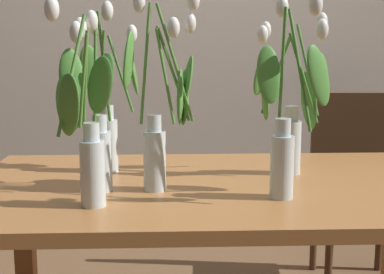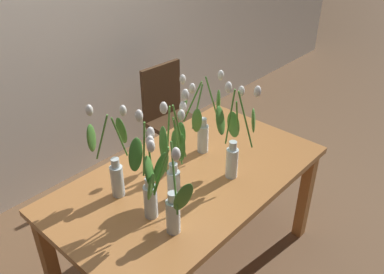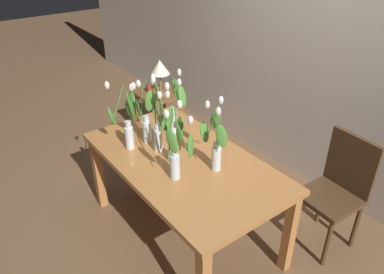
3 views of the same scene
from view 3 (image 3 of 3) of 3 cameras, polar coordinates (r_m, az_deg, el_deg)
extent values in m
plane|color=brown|center=(3.20, -1.20, -14.48)|extent=(18.00, 18.00, 0.00)
cube|color=silver|center=(3.46, 19.30, 13.52)|extent=(9.00, 0.10, 2.70)
cube|color=#B7753D|center=(2.74, -1.37, -3.76)|extent=(1.60, 0.90, 0.04)
cube|color=#B7753D|center=(3.35, -14.25, -5.44)|extent=(0.07, 0.07, 0.70)
cube|color=#B7753D|center=(3.64, -3.09, -1.27)|extent=(0.07, 0.07, 0.70)
cube|color=#B7753D|center=(2.79, 14.80, -14.13)|extent=(0.07, 0.07, 0.70)
cylinder|color=silver|center=(2.92, -6.94, 0.82)|extent=(0.07, 0.07, 0.18)
cylinder|color=silver|center=(2.86, -7.08, 2.82)|extent=(0.04, 0.04, 0.05)
cylinder|color=silver|center=(2.93, -6.90, 0.31)|extent=(0.06, 0.06, 0.11)
cylinder|color=#478433|center=(2.79, -7.75, 5.35)|extent=(0.02, 0.04, 0.30)
ellipsoid|color=white|center=(2.73, -8.30, 8.13)|extent=(0.04, 0.04, 0.06)
ellipsoid|color=#427F33|center=(2.77, -8.35, 4.46)|extent=(0.10, 0.07, 0.18)
cylinder|color=#478433|center=(2.80, -6.49, 5.86)|extent=(0.03, 0.07, 0.33)
ellipsoid|color=white|center=(2.74, -6.05, 9.11)|extent=(0.04, 0.04, 0.06)
ellipsoid|color=#427F33|center=(2.85, -5.74, 5.47)|extent=(0.11, 0.06, 0.18)
cylinder|color=silver|center=(2.58, 3.77, -3.31)|extent=(0.07, 0.07, 0.18)
cylinder|color=silver|center=(2.52, 3.86, -1.14)|extent=(0.04, 0.04, 0.05)
cylinder|color=silver|center=(2.60, 3.75, -3.86)|extent=(0.06, 0.06, 0.11)
cylinder|color=#478433|center=(2.51, 4.19, 2.25)|extent=(0.08, 0.09, 0.27)
ellipsoid|color=white|center=(2.49, 4.50, 5.68)|extent=(0.04, 0.04, 0.06)
ellipsoid|color=#4C8E38|center=(2.54, 3.70, 2.81)|extent=(0.11, 0.06, 0.18)
cylinder|color=#478433|center=(2.49, 3.06, 1.89)|extent=(0.10, 0.01, 0.25)
ellipsoid|color=white|center=(2.46, 2.38, 5.01)|extent=(0.04, 0.04, 0.06)
ellipsoid|color=#4C8E38|center=(2.53, 1.92, 0.76)|extent=(0.04, 0.10, 0.18)
cylinder|color=#478433|center=(2.40, 3.96, 1.20)|extent=(0.07, 0.06, 0.29)
ellipsoid|color=white|center=(2.29, 4.07, 3.98)|extent=(0.04, 0.04, 0.06)
ellipsoid|color=#4C8E38|center=(2.38, 4.60, 0.08)|extent=(0.09, 0.09, 0.18)
cylinder|color=silver|center=(3.03, -2.96, 2.25)|extent=(0.07, 0.07, 0.18)
cylinder|color=silver|center=(2.98, -3.02, 4.20)|extent=(0.04, 0.04, 0.05)
cylinder|color=silver|center=(3.05, -2.94, 1.76)|extent=(0.06, 0.06, 0.11)
cylinder|color=#478433|center=(2.97, -2.47, 7.05)|extent=(0.05, 0.10, 0.28)
ellipsoid|color=white|center=(2.95, -2.00, 9.95)|extent=(0.04, 0.04, 0.06)
ellipsoid|color=#4C8E38|center=(3.01, -2.50, 7.50)|extent=(0.09, 0.07, 0.18)
cylinder|color=#478433|center=(2.89, -2.46, 6.18)|extent=(0.09, 0.02, 0.26)
ellipsoid|color=white|center=(2.81, -1.99, 8.43)|extent=(0.04, 0.04, 0.06)
ellipsoid|color=#4C8E38|center=(2.88, -1.50, 6.26)|extent=(0.06, 0.09, 0.18)
cylinder|color=silver|center=(2.49, -2.65, -4.63)|extent=(0.07, 0.07, 0.18)
cylinder|color=silver|center=(2.43, -2.72, -2.40)|extent=(0.04, 0.04, 0.05)
cylinder|color=silver|center=(2.51, -2.64, -5.19)|extent=(0.06, 0.06, 0.11)
cylinder|color=#478433|center=(2.30, -3.36, 0.30)|extent=(0.06, 0.09, 0.33)
ellipsoid|color=white|center=(2.18, -3.98, 3.54)|extent=(0.04, 0.04, 0.06)
ellipsoid|color=#4C8E38|center=(2.26, -3.10, -0.63)|extent=(0.11, 0.07, 0.18)
cylinder|color=#478433|center=(2.33, -1.44, -0.09)|extent=(0.11, 0.05, 0.26)
ellipsoid|color=white|center=(2.24, -0.25, 2.60)|extent=(0.04, 0.04, 0.06)
ellipsoid|color=#4C8E38|center=(2.36, -0.21, -1.40)|extent=(0.06, 0.09, 0.18)
cylinder|color=#478433|center=(2.36, -2.26, 1.19)|extent=(0.01, 0.05, 0.34)
ellipsoid|color=white|center=(2.29, -1.95, 5.03)|extent=(0.04, 0.04, 0.06)
ellipsoid|color=#4C8E38|center=(2.41, -1.89, 1.32)|extent=(0.08, 0.05, 0.17)
cylinder|color=silver|center=(2.86, -9.64, -0.10)|extent=(0.07, 0.07, 0.18)
cylinder|color=silver|center=(2.80, -9.84, 1.93)|extent=(0.04, 0.04, 0.05)
cylinder|color=silver|center=(2.87, -9.59, -0.61)|extent=(0.06, 0.06, 0.11)
cylinder|color=#56933D|center=(2.74, -11.47, 4.75)|extent=(0.07, 0.10, 0.31)
ellipsoid|color=white|center=(2.69, -13.01, 7.79)|extent=(0.04, 0.04, 0.06)
ellipsoid|color=#4C8E38|center=(2.76, -12.25, 3.14)|extent=(0.09, 0.11, 0.18)
cylinder|color=#56933D|center=(2.78, -9.55, 4.71)|extent=(0.05, 0.07, 0.26)
ellipsoid|color=white|center=(2.75, -9.36, 7.55)|extent=(0.04, 0.04, 0.06)
ellipsoid|color=#4C8E38|center=(2.85, -9.50, 4.03)|extent=(0.08, 0.09, 0.18)
cylinder|color=#56933D|center=(2.78, -9.38, 4.81)|extent=(0.04, 0.09, 0.27)
ellipsoid|color=white|center=(2.75, -9.03, 7.77)|extent=(0.04, 0.04, 0.06)
ellipsoid|color=#4C8E38|center=(2.82, -9.28, 5.27)|extent=(0.09, 0.06, 0.17)
cylinder|color=silver|center=(2.80, -5.26, -0.49)|extent=(0.07, 0.07, 0.18)
cylinder|color=silver|center=(2.74, -5.37, 1.57)|extent=(0.04, 0.04, 0.05)
cylinder|color=silver|center=(2.81, -5.23, -1.02)|extent=(0.06, 0.06, 0.11)
cylinder|color=#56933D|center=(2.65, -5.17, 3.86)|extent=(0.06, 0.01, 0.28)
ellipsoid|color=white|center=(2.57, -5.06, 6.46)|extent=(0.04, 0.04, 0.06)
ellipsoid|color=#4C8E38|center=(2.66, -4.16, 2.49)|extent=(0.03, 0.08, 0.17)
cylinder|color=#56933D|center=(2.62, -4.60, 4.47)|extent=(0.11, 0.03, 0.35)
ellipsoid|color=white|center=(2.51, -3.89, 7.80)|extent=(0.04, 0.04, 0.06)
ellipsoid|color=#4C8E38|center=(2.63, -3.48, 3.21)|extent=(0.06, 0.08, 0.17)
cylinder|color=#56933D|center=(2.64, -4.56, 3.91)|extent=(0.10, 0.04, 0.28)
ellipsoid|color=white|center=(2.54, -3.82, 6.59)|extent=(0.04, 0.04, 0.06)
ellipsoid|color=#4C8E38|center=(2.66, -3.43, 2.50)|extent=(0.05, 0.10, 0.18)
cylinder|color=#56933D|center=(2.68, -5.71, 5.03)|extent=(0.04, 0.02, 0.35)
ellipsoid|color=white|center=(2.63, -6.02, 8.65)|extent=(0.04, 0.04, 0.06)
ellipsoid|color=#4C8E38|center=(2.71, -6.57, 5.51)|extent=(0.05, 0.08, 0.18)
cube|color=#4C331E|center=(3.01, 20.46, -8.80)|extent=(0.42, 0.42, 0.04)
cylinder|color=#4C331E|center=(2.99, 20.15, -15.20)|extent=(0.04, 0.04, 0.43)
cylinder|color=#4C331E|center=(3.12, 15.27, -11.81)|extent=(0.04, 0.04, 0.43)
cylinder|color=#4C331E|center=(3.21, 23.99, -12.36)|extent=(0.04, 0.04, 0.43)
cylinder|color=#4C331E|center=(3.34, 19.28, -9.38)|extent=(0.04, 0.04, 0.43)
cube|color=#4C331E|center=(3.00, 23.42, -3.73)|extent=(0.40, 0.06, 0.46)
cube|color=brown|center=(4.30, -5.27, 6.57)|extent=(0.44, 0.44, 0.04)
cube|color=brown|center=(4.48, -8.46, 3.50)|extent=(0.04, 0.04, 0.51)
cube|color=brown|center=(4.19, -5.91, 1.64)|extent=(0.04, 0.04, 0.51)
cube|color=brown|center=(4.65, -4.38, 4.80)|extent=(0.04, 0.04, 0.51)
cube|color=brown|center=(4.37, -1.66, 3.09)|extent=(0.04, 0.04, 0.51)
cylinder|color=olive|center=(4.27, -4.81, 6.82)|extent=(0.12, 0.12, 0.02)
cylinder|color=olive|center=(4.22, -4.88, 8.30)|extent=(0.02, 0.02, 0.22)
cone|color=#F2E5C6|center=(4.16, -5.00, 10.73)|extent=(0.22, 0.22, 0.16)
cylinder|color=#B72D23|center=(4.32, -6.67, 7.44)|extent=(0.06, 0.06, 0.07)
camera|label=1|loc=(2.32, -41.13, -5.59)|focal=51.44mm
camera|label=2|loc=(3.20, -38.63, 21.87)|focal=37.26mm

